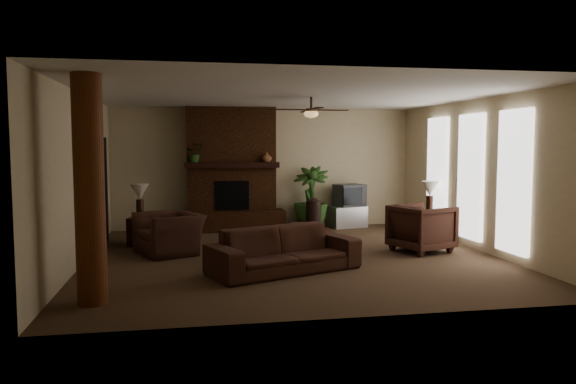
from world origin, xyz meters
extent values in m
plane|color=brown|center=(0.00, 0.00, 0.00)|extent=(7.00, 7.00, 0.00)
plane|color=silver|center=(0.00, 0.00, 2.80)|extent=(7.00, 7.00, 0.00)
plane|color=beige|center=(0.00, 3.50, 1.40)|extent=(7.00, 0.00, 7.00)
plane|color=beige|center=(0.00, -3.50, 1.40)|extent=(7.00, 0.00, 7.00)
plane|color=beige|center=(-3.50, 0.00, 1.40)|extent=(0.00, 7.00, 7.00)
plane|color=beige|center=(3.50, 0.00, 1.40)|extent=(0.00, 7.00, 7.00)
cube|color=#4C2814|center=(-0.80, 3.25, 1.40)|extent=(2.00, 0.50, 2.80)
cube|color=#4C2814|center=(-0.80, 3.15, 0.23)|extent=(2.40, 0.70, 0.45)
cube|color=black|center=(-0.80, 2.99, 0.82)|extent=(0.75, 0.04, 0.65)
cube|color=black|center=(-0.80, 2.97, 1.50)|extent=(2.10, 0.28, 0.12)
cube|color=white|center=(3.45, 1.60, 1.35)|extent=(0.08, 0.85, 2.35)
cube|color=white|center=(3.45, 0.20, 1.35)|extent=(0.08, 0.85, 2.35)
cube|color=white|center=(3.45, -1.20, 1.35)|extent=(0.08, 0.85, 2.35)
cylinder|color=brown|center=(-2.95, -2.40, 1.40)|extent=(0.36, 0.36, 2.80)
cube|color=black|center=(-3.44, 1.80, 1.05)|extent=(0.10, 1.00, 2.10)
cylinder|color=#311E16|center=(0.40, 0.30, 2.68)|extent=(0.04, 0.04, 0.24)
cylinder|color=#311E16|center=(0.40, 0.30, 2.56)|extent=(0.20, 0.20, 0.06)
ellipsoid|color=#F2BF72|center=(0.40, 0.30, 2.50)|extent=(0.26, 0.26, 0.14)
cube|color=black|center=(0.80, 0.30, 2.57)|extent=(0.55, 0.12, 0.01)
cube|color=black|center=(0.00, 0.30, 2.57)|extent=(0.55, 0.12, 0.01)
cube|color=black|center=(0.40, 0.70, 2.57)|extent=(0.12, 0.55, 0.01)
cube|color=black|center=(0.40, -0.10, 2.57)|extent=(0.12, 0.55, 0.01)
imported|color=#41261C|center=(-0.34, -1.12, 0.46)|extent=(2.42, 1.49, 0.91)
imported|color=#41261C|center=(-2.13, 0.64, 0.49)|extent=(1.12, 1.32, 0.98)
imported|color=#41261C|center=(2.41, 0.01, 0.48)|extent=(1.15, 1.18, 0.96)
cube|color=black|center=(0.14, 0.10, 0.40)|extent=(1.20, 0.70, 0.06)
cube|color=black|center=(-0.36, -0.15, 0.18)|extent=(0.07, 0.07, 0.37)
cube|color=black|center=(0.64, -0.15, 0.18)|extent=(0.07, 0.07, 0.37)
cube|color=black|center=(-0.36, 0.35, 0.18)|extent=(0.07, 0.07, 0.37)
cube|color=black|center=(0.64, 0.35, 0.18)|extent=(0.07, 0.07, 0.37)
cube|color=#41261C|center=(0.50, 1.12, 0.20)|extent=(0.69, 0.69, 0.40)
cube|color=silver|center=(1.93, 3.15, 0.25)|extent=(0.94, 0.68, 0.50)
cube|color=#39393B|center=(1.98, 3.15, 0.76)|extent=(0.77, 0.67, 0.52)
cube|color=black|center=(1.98, 2.88, 0.76)|extent=(0.51, 0.18, 0.40)
cylinder|color=black|center=(0.99, 2.62, 0.35)|extent=(0.34, 0.34, 0.70)
sphere|color=black|center=(0.99, 2.62, 0.60)|extent=(0.34, 0.34, 0.34)
imported|color=#2F5321|center=(1.02, 3.05, 0.41)|extent=(1.33, 1.66, 0.81)
cube|color=black|center=(-2.64, 1.59, 0.28)|extent=(0.62, 0.62, 0.55)
cylinder|color=#311E16|center=(-2.70, 1.57, 0.73)|extent=(0.16, 0.16, 0.35)
cone|color=beige|center=(-2.70, 1.57, 1.05)|extent=(0.42, 0.42, 0.30)
cube|color=black|center=(3.15, 1.27, 0.28)|extent=(0.51, 0.51, 0.55)
cylinder|color=#311E16|center=(3.15, 1.29, 0.73)|extent=(0.16, 0.16, 0.35)
cone|color=beige|center=(3.15, 1.29, 1.05)|extent=(0.41, 0.41, 0.30)
imported|color=#2F5321|center=(-1.62, 3.01, 1.72)|extent=(0.39, 0.43, 0.33)
imported|color=brown|center=(-0.03, 2.92, 1.67)|extent=(0.26, 0.27, 0.22)
imported|color=#999999|center=(-0.05, 0.09, 0.57)|extent=(0.22, 0.06, 0.29)
imported|color=#999999|center=(0.37, 0.03, 0.58)|extent=(0.21, 0.05, 0.29)
camera|label=1|loc=(-1.78, -9.34, 1.95)|focal=34.35mm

